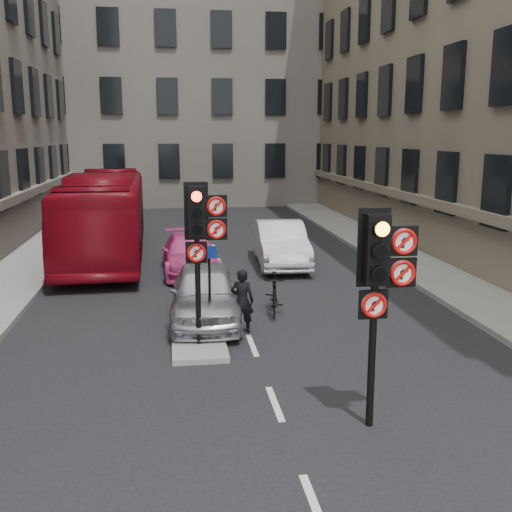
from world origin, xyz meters
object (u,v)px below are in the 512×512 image
object	(u,v)px
motorcyclist	(242,301)
car_pink	(190,254)
signal_near	(381,272)
bus_red	(105,215)
car_silver	(205,293)
car_white	(281,244)
signal_far	(201,229)
motorcycle	(274,294)
info_sign	(209,277)

from	to	relation	value
motorcyclist	car_pink	bearing A→B (deg)	-62.61
signal_near	car_pink	world-z (taller)	signal_near
motorcyclist	bus_red	bearing A→B (deg)	-48.48
car_silver	car_white	size ratio (longest dim) A/B	0.90
car_silver	signal_near	bearing A→B (deg)	-65.39
car_silver	bus_red	xyz separation A→B (m)	(-3.34, 8.75, 0.89)
signal_near	car_white	world-z (taller)	signal_near
signal_far	motorcycle	world-z (taller)	signal_far
car_white	bus_red	distance (m)	6.94
signal_near	car_white	distance (m)	12.45
car_white	signal_near	bearing A→B (deg)	-89.98
car_white	car_pink	xyz separation A→B (m)	(-3.31, -0.74, -0.14)
car_pink	motorcyclist	xyz separation A→B (m)	(1.04, -6.55, 0.13)
bus_red	car_silver	bearing A→B (deg)	-70.94
car_silver	car_pink	distance (m)	5.56
car_silver	car_pink	size ratio (longest dim) A/B	0.96
signal_near	signal_far	distance (m)	4.77
signal_near	motorcycle	xyz separation A→B (m)	(-0.57, 6.43, -2.05)
signal_near	motorcycle	bearing A→B (deg)	95.06
motorcycle	car_pink	bearing A→B (deg)	121.37
signal_near	motorcyclist	bearing A→B (deg)	107.67
info_sign	motorcyclist	bearing A→B (deg)	11.11
car_pink	bus_red	distance (m)	4.58
motorcycle	car_white	bearing A→B (deg)	87.45
car_silver	motorcycle	xyz separation A→B (m)	(1.86, 0.42, -0.20)
car_silver	info_sign	bearing A→B (deg)	-85.50
signal_far	car_white	xyz separation A→B (m)	(3.27, 8.30, -1.91)
car_silver	motorcyclist	world-z (taller)	motorcyclist
signal_near	car_pink	size ratio (longest dim) A/B	0.80
car_pink	motorcyclist	size ratio (longest dim) A/B	2.86
car_silver	motorcycle	size ratio (longest dim) A/B	2.42
motorcycle	motorcyclist	distance (m)	1.77
car_white	bus_red	world-z (taller)	bus_red
car_pink	signal_near	bearing A→B (deg)	-79.30
motorcycle	signal_near	bearing A→B (deg)	-75.55
car_silver	motorcyclist	distance (m)	1.30
car_pink	info_sign	size ratio (longest dim) A/B	2.16
car_silver	info_sign	world-z (taller)	info_sign
car_pink	bus_red	bearing A→B (deg)	132.23
car_silver	motorcycle	bearing A→B (deg)	15.36
signal_near	info_sign	world-z (taller)	signal_near
signal_far	motorcycle	bearing A→B (deg)	50.10
car_white	motorcycle	bearing A→B (deg)	-98.79
motorcyclist	info_sign	bearing A→B (deg)	37.05
signal_far	car_white	bearing A→B (deg)	68.48
car_silver	car_white	world-z (taller)	car_white
car_silver	car_white	distance (m)	7.01
motorcyclist	info_sign	world-z (taller)	info_sign
bus_red	info_sign	world-z (taller)	bus_red
car_white	car_pink	bearing A→B (deg)	-164.24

